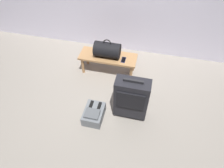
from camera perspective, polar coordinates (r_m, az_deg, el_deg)
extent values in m
plane|color=gray|center=(3.18, -2.79, -6.56)|extent=(6.60, 6.60, 0.00)
cube|color=#A87A4C|center=(3.49, -1.16, 7.84)|extent=(1.00, 0.36, 0.04)
cylinder|color=#A87A4C|center=(3.62, -8.41, 5.27)|extent=(0.05, 0.05, 0.33)
cylinder|color=#A87A4C|center=(3.46, 5.48, 3.09)|extent=(0.05, 0.05, 0.33)
cylinder|color=#A87A4C|center=(3.81, -7.15, 7.86)|extent=(0.05, 0.05, 0.33)
cylinder|color=#A87A4C|center=(3.65, 6.14, 5.88)|extent=(0.05, 0.05, 0.33)
cylinder|color=black|center=(3.40, -1.38, 9.79)|extent=(0.44, 0.26, 0.26)
torus|color=black|center=(3.31, -1.42, 11.70)|extent=(0.14, 0.02, 0.14)
cube|color=#191E4C|center=(3.40, 3.31, 6.96)|extent=(0.07, 0.14, 0.01)
cube|color=black|center=(3.39, 3.32, 7.02)|extent=(0.06, 0.13, 0.00)
cube|color=black|center=(2.81, 5.61, -4.09)|extent=(0.47, 0.22, 0.67)
cube|color=black|center=(2.67, 5.32, -4.97)|extent=(0.38, 0.02, 0.30)
cube|color=#262628|center=(2.54, 6.18, 0.85)|extent=(0.27, 0.03, 0.04)
cylinder|color=black|center=(3.15, 2.36, -6.54)|extent=(0.02, 0.05, 0.05)
cylinder|color=black|center=(3.14, 8.37, -7.58)|extent=(0.02, 0.05, 0.05)
cube|color=slate|center=(3.01, -5.23, -8.57)|extent=(0.28, 0.38, 0.17)
cube|color=#515559|center=(2.89, -5.75, -8.50)|extent=(0.21, 0.17, 0.04)
cube|color=black|center=(2.98, -6.15, -6.28)|extent=(0.04, 0.19, 0.02)
cube|color=black|center=(2.96, -3.81, -6.75)|extent=(0.04, 0.19, 0.02)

